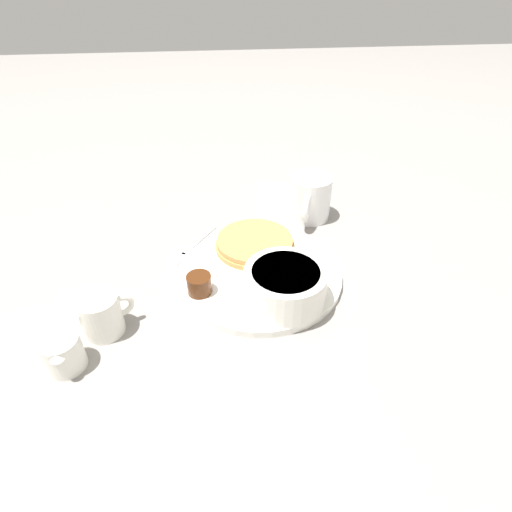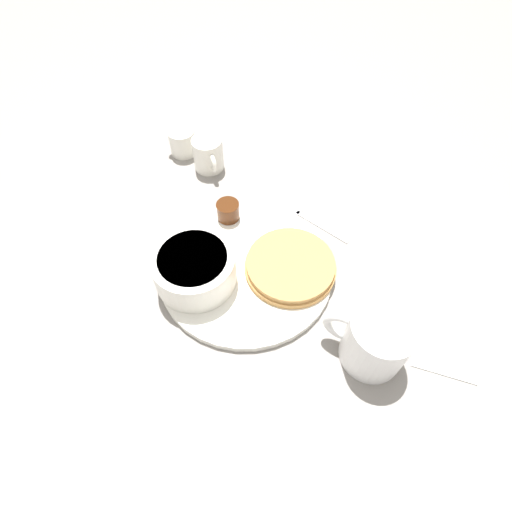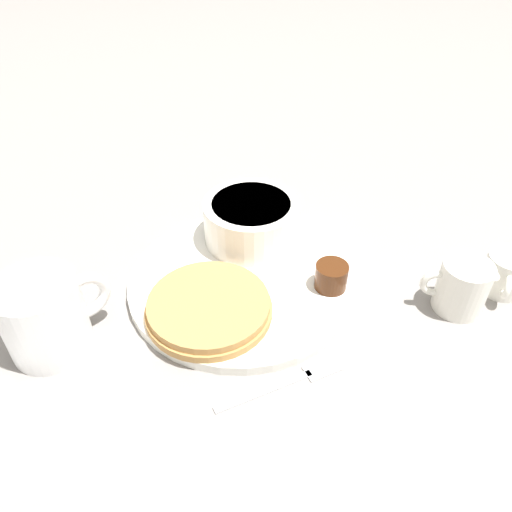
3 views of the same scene
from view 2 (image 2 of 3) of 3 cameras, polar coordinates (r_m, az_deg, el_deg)
The scene contains 11 objects.
ground_plane at distance 0.61m, azimuth -1.44°, elevation -2.09°, with size 4.00×4.00×0.00m, color gray.
plate at distance 0.61m, azimuth -1.45°, elevation -1.78°, with size 0.26×0.26×0.01m.
pancake_stack at distance 0.60m, azimuth 4.95°, elevation -1.07°, with size 0.14×0.14×0.02m.
bowl at distance 0.57m, azimuth -8.80°, elevation -1.61°, with size 0.12×0.12×0.05m.
syrup_cup at distance 0.65m, azimuth -4.02°, elevation 6.47°, with size 0.04×0.04×0.03m.
butter_ramekin at distance 0.59m, azimuth -11.18°, elevation -1.63°, with size 0.04×0.04×0.04m.
coffee_mug at distance 0.53m, azimuth 16.60°, elevation -11.49°, with size 0.08×0.11×0.09m.
creamer_pitcher_near at distance 0.75m, azimuth -6.85°, elevation 14.30°, with size 0.07×0.05×0.06m.
creamer_pitcher_far at distance 0.79m, azimuth -10.43°, elevation 15.78°, with size 0.05×0.07×0.05m.
fork at distance 0.68m, azimuth 7.14°, elevation 5.56°, with size 0.09×0.12×0.00m.
napkin at distance 0.61m, azimuth 25.46°, elevation -10.40°, with size 0.13×0.11×0.00m.
Camera 2 is at (0.34, 0.04, 0.51)m, focal length 28.00 mm.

